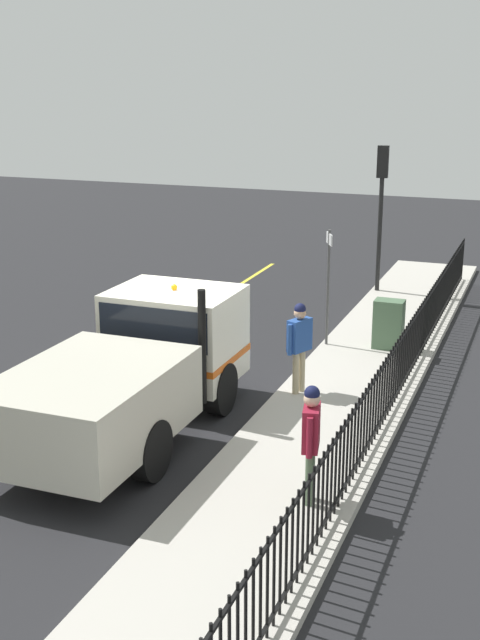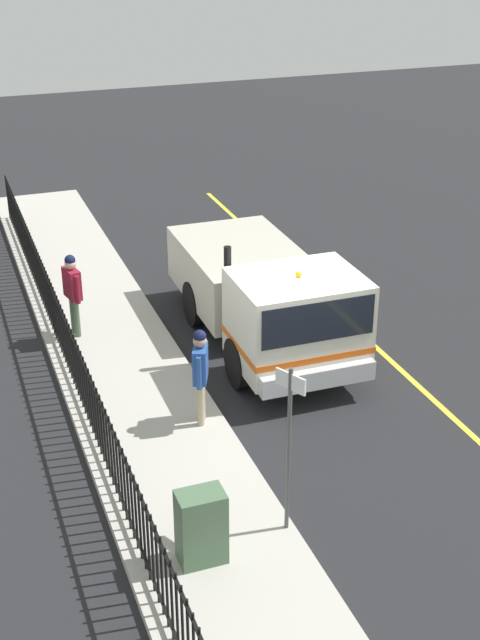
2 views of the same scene
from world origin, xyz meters
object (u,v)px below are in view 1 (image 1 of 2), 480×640
at_px(worker_standing, 299,338).
at_px(traffic_light_near, 382,189).
at_px(work_truck, 140,364).
at_px(utility_cabinet, 389,324).
at_px(street_sign, 328,274).
at_px(pedestrian_distant, 311,432).

height_order(worker_standing, traffic_light_near, traffic_light_near).
bearing_deg(work_truck, traffic_light_near, 80.26).
bearing_deg(utility_cabinet, traffic_light_near, 104.46).
bearing_deg(street_sign, pedestrian_distant, -76.69).
distance_m(traffic_light_near, street_sign, 5.37).
bearing_deg(traffic_light_near, worker_standing, 85.30).
relative_size(worker_standing, traffic_light_near, 0.44).
height_order(worker_standing, street_sign, street_sign).
height_order(pedestrian_distant, utility_cabinet, pedestrian_distant).
distance_m(work_truck, traffic_light_near, 10.90).
bearing_deg(worker_standing, traffic_light_near, -155.24).
distance_m(work_truck, worker_standing, 3.15).
bearing_deg(traffic_light_near, street_sign, 83.17).
relative_size(worker_standing, pedestrian_distant, 1.00).
xyz_separation_m(work_truck, utility_cabinet, (3.19, 5.58, -0.51)).
height_order(work_truck, pedestrian_distant, work_truck).
distance_m(pedestrian_distant, traffic_light_near, 12.56).
xyz_separation_m(worker_standing, utility_cabinet, (1.05, 3.28, -0.53)).
height_order(pedestrian_distant, street_sign, street_sign).
distance_m(work_truck, utility_cabinet, 6.45).
bearing_deg(utility_cabinet, street_sign, -170.66).
bearing_deg(worker_standing, work_truck, -19.82).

